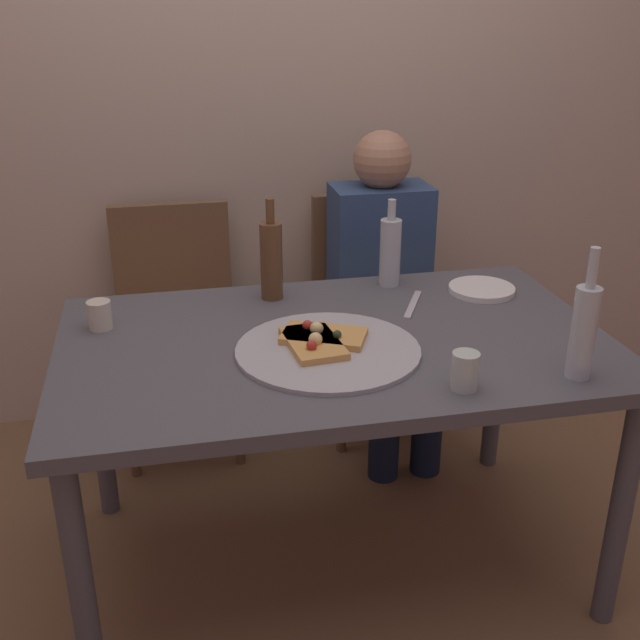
{
  "coord_description": "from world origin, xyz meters",
  "views": [
    {
      "loc": [
        -0.43,
        -1.84,
        1.62
      ],
      "look_at": [
        -0.04,
        0.02,
        0.8
      ],
      "focal_mm": 42.98,
      "sensor_mm": 36.0,
      "label": 1
    }
  ],
  "objects_px": {
    "pizza_slice_extra": "(323,335)",
    "chair_left": "(176,312)",
    "water_bottle": "(271,259)",
    "tumbler_far": "(100,315)",
    "chair_right": "(373,297)",
    "pizza_tray": "(328,350)",
    "tumbler_near": "(465,371)",
    "guest_in_sweater": "(386,279)",
    "plate_stack": "(482,289)",
    "table_knife": "(413,304)",
    "beer_bottle": "(584,329)",
    "wine_bottle": "(390,251)",
    "pizza_slice_last": "(313,342)",
    "dining_table": "(335,364)"
  },
  "relations": [
    {
      "from": "tumbler_far",
      "to": "plate_stack",
      "type": "bearing_deg",
      "value": 2.13
    },
    {
      "from": "beer_bottle",
      "to": "chair_left",
      "type": "height_order",
      "value": "beer_bottle"
    },
    {
      "from": "pizza_tray",
      "to": "beer_bottle",
      "type": "xyz_separation_m",
      "value": [
        0.57,
        -0.26,
        0.12
      ]
    },
    {
      "from": "tumbler_near",
      "to": "water_bottle",
      "type": "bearing_deg",
      "value": 117.8
    },
    {
      "from": "wine_bottle",
      "to": "tumbler_near",
      "type": "height_order",
      "value": "wine_bottle"
    },
    {
      "from": "pizza_slice_last",
      "to": "chair_right",
      "type": "height_order",
      "value": "chair_right"
    },
    {
      "from": "pizza_tray",
      "to": "tumbler_far",
      "type": "distance_m",
      "value": 0.65
    },
    {
      "from": "wine_bottle",
      "to": "chair_left",
      "type": "bearing_deg",
      "value": 144.41
    },
    {
      "from": "pizza_slice_last",
      "to": "chair_right",
      "type": "relative_size",
      "value": 0.26
    },
    {
      "from": "chair_right",
      "to": "pizza_slice_extra",
      "type": "bearing_deg",
      "value": 65.79
    },
    {
      "from": "chair_left",
      "to": "chair_right",
      "type": "height_order",
      "value": "same"
    },
    {
      "from": "chair_right",
      "to": "guest_in_sweater",
      "type": "distance_m",
      "value": 0.2
    },
    {
      "from": "dining_table",
      "to": "chair_left",
      "type": "relative_size",
      "value": 1.65
    },
    {
      "from": "plate_stack",
      "to": "chair_left",
      "type": "height_order",
      "value": "chair_left"
    },
    {
      "from": "pizza_tray",
      "to": "plate_stack",
      "type": "relative_size",
      "value": 2.36
    },
    {
      "from": "water_bottle",
      "to": "chair_right",
      "type": "distance_m",
      "value": 0.79
    },
    {
      "from": "tumbler_far",
      "to": "guest_in_sweater",
      "type": "height_order",
      "value": "guest_in_sweater"
    },
    {
      "from": "water_bottle",
      "to": "tumbler_far",
      "type": "xyz_separation_m",
      "value": [
        -0.51,
        -0.13,
        -0.08
      ]
    },
    {
      "from": "water_bottle",
      "to": "table_knife",
      "type": "xyz_separation_m",
      "value": [
        0.4,
        -0.15,
        -0.12
      ]
    },
    {
      "from": "chair_left",
      "to": "table_knife",
      "type": "bearing_deg",
      "value": 135.94
    },
    {
      "from": "pizza_tray",
      "to": "beer_bottle",
      "type": "distance_m",
      "value": 0.64
    },
    {
      "from": "tumbler_near",
      "to": "plate_stack",
      "type": "bearing_deg",
      "value": 63.35
    },
    {
      "from": "wine_bottle",
      "to": "chair_right",
      "type": "relative_size",
      "value": 0.31
    },
    {
      "from": "pizza_tray",
      "to": "tumbler_near",
      "type": "relative_size",
      "value": 5.25
    },
    {
      "from": "water_bottle",
      "to": "table_knife",
      "type": "bearing_deg",
      "value": -20.46
    },
    {
      "from": "pizza_slice_last",
      "to": "chair_left",
      "type": "bearing_deg",
      "value": 110.2
    },
    {
      "from": "beer_bottle",
      "to": "guest_in_sweater",
      "type": "relative_size",
      "value": 0.28
    },
    {
      "from": "pizza_tray",
      "to": "wine_bottle",
      "type": "xyz_separation_m",
      "value": [
        0.3,
        0.45,
        0.11
      ]
    },
    {
      "from": "chair_left",
      "to": "chair_right",
      "type": "bearing_deg",
      "value": -180.0
    },
    {
      "from": "table_knife",
      "to": "beer_bottle",
      "type": "bearing_deg",
      "value": -127.36
    },
    {
      "from": "chair_left",
      "to": "guest_in_sweater",
      "type": "distance_m",
      "value": 0.79
    },
    {
      "from": "tumbler_near",
      "to": "tumbler_far",
      "type": "xyz_separation_m",
      "value": [
        -0.86,
        0.54,
        -0.01
      ]
    },
    {
      "from": "pizza_slice_extra",
      "to": "guest_in_sweater",
      "type": "bearing_deg",
      "value": 61.47
    },
    {
      "from": "plate_stack",
      "to": "guest_in_sweater",
      "type": "bearing_deg",
      "value": 110.82
    },
    {
      "from": "beer_bottle",
      "to": "chair_right",
      "type": "height_order",
      "value": "beer_bottle"
    },
    {
      "from": "tumbler_near",
      "to": "plate_stack",
      "type": "xyz_separation_m",
      "value": [
        0.29,
        0.59,
        -0.04
      ]
    },
    {
      "from": "pizza_slice_extra",
      "to": "chair_left",
      "type": "bearing_deg",
      "value": 113.07
    },
    {
      "from": "dining_table",
      "to": "plate_stack",
      "type": "xyz_separation_m",
      "value": [
        0.53,
        0.24,
        0.09
      ]
    },
    {
      "from": "water_bottle",
      "to": "guest_in_sweater",
      "type": "height_order",
      "value": "guest_in_sweater"
    },
    {
      "from": "beer_bottle",
      "to": "plate_stack",
      "type": "height_order",
      "value": "beer_bottle"
    },
    {
      "from": "dining_table",
      "to": "tumbler_near",
      "type": "bearing_deg",
      "value": -55.48
    },
    {
      "from": "water_bottle",
      "to": "table_knife",
      "type": "height_order",
      "value": "water_bottle"
    },
    {
      "from": "pizza_slice_extra",
      "to": "chair_right",
      "type": "relative_size",
      "value": 0.28
    },
    {
      "from": "pizza_slice_extra",
      "to": "guest_in_sweater",
      "type": "relative_size",
      "value": 0.22
    },
    {
      "from": "water_bottle",
      "to": "chair_right",
      "type": "xyz_separation_m",
      "value": [
        0.48,
        0.52,
        -0.36
      ]
    },
    {
      "from": "tumbler_near",
      "to": "chair_right",
      "type": "distance_m",
      "value": 1.24
    },
    {
      "from": "beer_bottle",
      "to": "tumbler_near",
      "type": "height_order",
      "value": "beer_bottle"
    },
    {
      "from": "chair_left",
      "to": "chair_right",
      "type": "distance_m",
      "value": 0.77
    },
    {
      "from": "chair_left",
      "to": "dining_table",
      "type": "bearing_deg",
      "value": 115.67
    },
    {
      "from": "pizza_slice_last",
      "to": "pizza_tray",
      "type": "bearing_deg",
      "value": -27.05
    }
  ]
}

